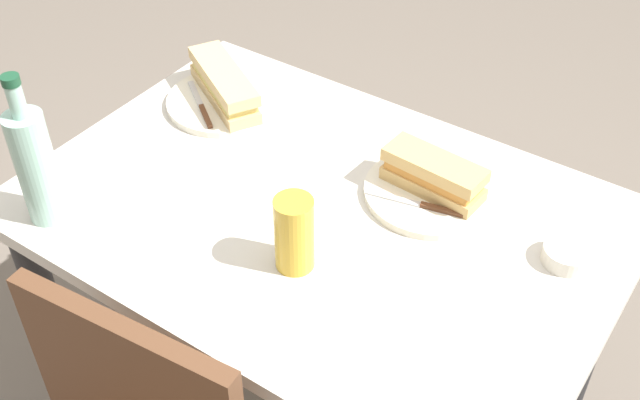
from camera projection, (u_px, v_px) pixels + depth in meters
dining_table at (320, 257)px, 1.52m from camera, size 1.05×0.73×0.73m
plate_near at (432, 192)px, 1.46m from camera, size 0.25×0.25×0.01m
baguette_sandwich_near at (434, 174)px, 1.43m from camera, size 0.19×0.08×0.07m
knife_near at (421, 205)px, 1.41m from camera, size 0.18×0.05×0.01m
plate_far at (226, 101)px, 1.68m from camera, size 0.25×0.25×0.01m
baguette_sandwich_far at (224, 85)px, 1.65m from camera, size 0.24×0.18×0.07m
knife_far at (201, 106)px, 1.65m from camera, size 0.15×0.11×0.01m
water_bottle at (35, 164)px, 1.35m from camera, size 0.07×0.07×0.29m
beer_glass at (294, 234)px, 1.28m from camera, size 0.07×0.07×0.14m
olive_bowl at (567, 255)px, 1.32m from camera, size 0.08×0.08×0.03m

